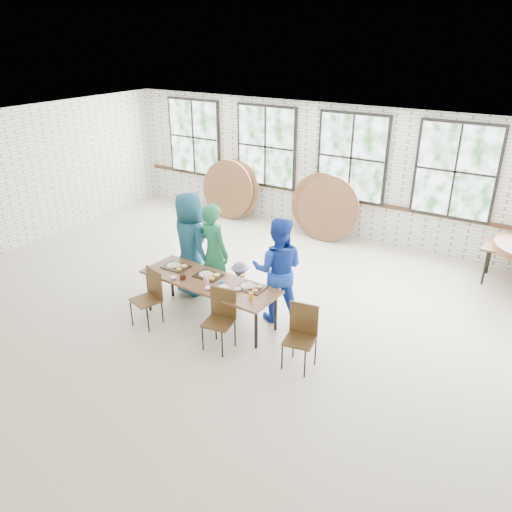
# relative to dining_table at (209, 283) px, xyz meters

# --- Properties ---
(room) EXTENTS (12.00, 12.00, 12.00)m
(room) POSITION_rel_dining_table_xyz_m (0.50, 4.67, 1.14)
(room) COLOR beige
(room) RESTS_ON ground
(dining_table) EXTENTS (2.44, 0.93, 0.74)m
(dining_table) POSITION_rel_dining_table_xyz_m (0.00, 0.00, 0.00)
(dining_table) COLOR brown
(dining_table) RESTS_ON ground
(chair_near_left) EXTENTS (0.52, 0.51, 0.95)m
(chair_near_left) POSITION_rel_dining_table_xyz_m (-0.78, -0.57, -0.13)
(chair_near_left) COLOR #4A3118
(chair_near_left) RESTS_ON ground
(chair_near_right) EXTENTS (0.48, 0.47, 0.95)m
(chair_near_right) POSITION_rel_dining_table_xyz_m (0.59, -0.50, -0.13)
(chair_near_right) COLOR #4A3118
(chair_near_right) RESTS_ON ground
(chair_spare) EXTENTS (0.48, 0.47, 0.95)m
(chair_spare) POSITION_rel_dining_table_xyz_m (1.83, -0.28, -0.13)
(chair_spare) COLOR #4A3118
(chair_spare) RESTS_ON ground
(adult_teal) EXTENTS (1.10, 0.93, 1.91)m
(adult_teal) POSITION_rel_dining_table_xyz_m (-0.89, 0.65, 0.26)
(adult_teal) COLOR navy
(adult_teal) RESTS_ON ground
(adult_green) EXTENTS (0.74, 0.58, 1.81)m
(adult_green) POSITION_rel_dining_table_xyz_m (-0.37, 0.65, 0.21)
(adult_green) COLOR #1D6F44
(adult_green) RESTS_ON ground
(toddler) EXTENTS (0.61, 0.45, 0.85)m
(toddler) POSITION_rel_dining_table_xyz_m (0.18, 0.65, -0.26)
(toddler) COLOR #161C46
(toddler) RESTS_ON ground
(adult_blue) EXTENTS (1.07, 0.97, 1.79)m
(adult_blue) POSITION_rel_dining_table_xyz_m (0.91, 0.65, 0.21)
(adult_blue) COLOR #193CAF
(adult_blue) RESTS_ON ground
(tabletop_clutter) EXTENTS (1.94, 0.61, 0.11)m
(tabletop_clutter) POSITION_rel_dining_table_xyz_m (0.08, -0.02, 0.08)
(tabletop_clutter) COLOR black
(tabletop_clutter) RESTS_ON dining_table
(round_tops_leaning) EXTENTS (4.27, 0.49, 1.49)m
(round_tops_leaning) POSITION_rel_dining_table_xyz_m (-1.25, 4.35, 0.05)
(round_tops_leaning) COLOR brown
(round_tops_leaning) RESTS_ON ground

